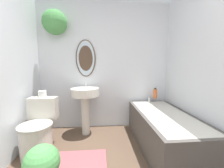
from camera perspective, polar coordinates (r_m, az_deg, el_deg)
wall_back at (r=2.67m, az=-6.11°, el=10.00°), size 2.56×0.41×2.40m
wall_right at (r=2.04m, az=36.77°, el=5.92°), size 0.06×2.39×2.40m
toilet at (r=2.23m, az=-28.33°, el=-17.15°), size 0.42×0.58×0.74m
pedestal_sink at (r=2.46m, az=-11.11°, el=-6.19°), size 0.49×0.49×0.93m
bathtub at (r=2.28m, az=20.81°, el=-17.25°), size 0.73×1.50×0.59m
shampoo_bottle at (r=2.77m, az=17.46°, el=-3.76°), size 0.07×0.07×0.20m
potted_plant at (r=1.66m, az=-27.07°, el=-27.87°), size 0.33×0.33×0.46m
bath_mat at (r=2.04m, az=-13.18°, el=-28.57°), size 0.67×0.40×0.02m
toilet_paper_roll at (r=2.27m, az=-26.92°, el=-3.77°), size 0.11×0.11×0.10m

